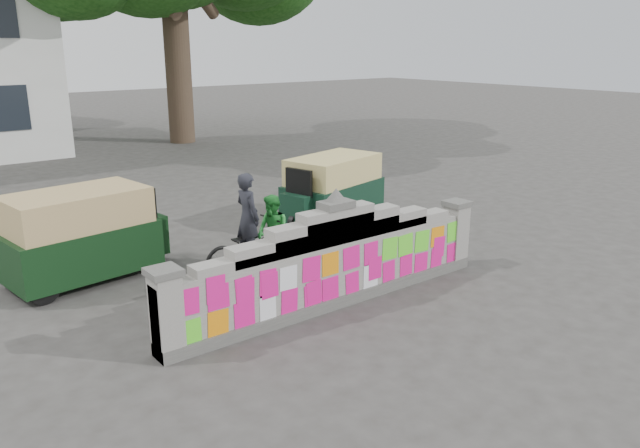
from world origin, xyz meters
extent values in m
plane|color=#383533|center=(0.00, 0.00, 0.00)|extent=(100.00, 100.00, 0.00)
cube|color=#4C4C49|center=(0.00, 0.00, 0.10)|extent=(6.40, 0.42, 0.20)
cube|color=gray|center=(0.00, 0.00, 0.60)|extent=(6.40, 0.32, 1.00)
cube|color=gray|center=(0.00, 0.00, 1.17)|extent=(5.20, 0.32, 0.14)
cube|color=gray|center=(0.00, 0.00, 1.24)|extent=(4.00, 0.32, 0.28)
cube|color=gray|center=(0.00, 0.00, 1.32)|extent=(2.60, 0.32, 0.44)
cube|color=gray|center=(0.00, 0.00, 1.39)|extent=(1.40, 0.32, 0.58)
cube|color=#4C4C49|center=(0.00, 0.00, 1.74)|extent=(0.55, 0.36, 0.12)
cone|color=#4C4C49|center=(0.00, 0.00, 1.90)|extent=(0.36, 0.36, 0.22)
cube|color=gray|center=(-3.02, 0.00, 0.62)|extent=(0.36, 0.40, 1.24)
cube|color=#4C4C49|center=(-3.02, 0.00, 1.28)|extent=(0.44, 0.44, 0.10)
cube|color=gray|center=(3.02, 0.00, 0.62)|extent=(0.36, 0.40, 1.24)
cube|color=#4C4C49|center=(3.02, 0.00, 1.28)|extent=(0.44, 0.44, 0.10)
cylinder|color=#38281E|center=(6.00, 18.00, 3.00)|extent=(1.10, 1.10, 6.00)
imported|color=black|center=(-0.30, 2.25, 0.50)|extent=(1.90, 0.69, 0.99)
imported|color=#22232B|center=(-0.30, 2.25, 0.84)|extent=(0.41, 0.62, 1.69)
imported|color=green|center=(0.15, 2.10, 0.73)|extent=(0.57, 0.72, 1.46)
cube|color=black|center=(-2.99, 3.76, 0.60)|extent=(2.78, 1.75, 0.87)
cube|color=tan|center=(-2.99, 3.76, 1.36)|extent=(2.56, 1.67, 0.65)
cube|color=black|center=(-1.63, 3.94, 0.60)|extent=(0.64, 0.83, 0.76)
cube|color=black|center=(-1.63, 3.94, 1.25)|extent=(0.19, 0.77, 0.65)
cylinder|color=black|center=(-1.53, 3.95, 0.27)|extent=(0.56, 0.20, 0.55)
cylinder|color=black|center=(-3.88, 3.03, 0.27)|extent=(0.56, 0.20, 0.55)
cylinder|color=black|center=(-4.04, 4.22, 0.27)|extent=(0.56, 0.20, 0.55)
cube|color=black|center=(3.19, 3.97, 0.57)|extent=(2.76, 1.93, 0.84)
cube|color=#D0BB6E|center=(3.19, 3.97, 1.31)|extent=(2.55, 1.82, 0.63)
cube|color=black|center=(1.92, 3.65, 0.57)|extent=(0.68, 0.84, 0.73)
cube|color=black|center=(1.92, 3.65, 1.20)|extent=(0.26, 0.73, 0.63)
cylinder|color=black|center=(1.82, 3.63, 0.26)|extent=(0.54, 0.25, 0.52)
cylinder|color=black|center=(3.96, 4.76, 0.26)|extent=(0.54, 0.25, 0.52)
cylinder|color=black|center=(4.24, 3.64, 0.26)|extent=(0.54, 0.25, 0.52)
camera|label=1|loc=(-6.22, -7.52, 4.26)|focal=35.00mm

